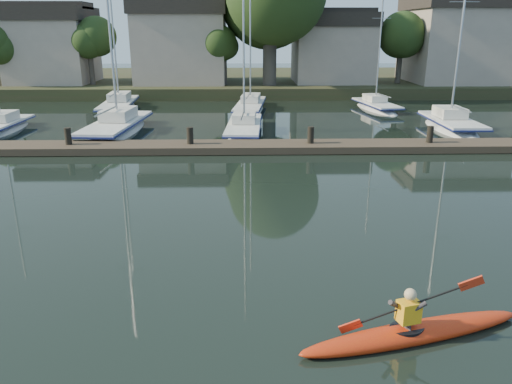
{
  "coord_description": "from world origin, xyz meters",
  "views": [
    {
      "loc": [
        -0.34,
        -10.4,
        5.83
      ],
      "look_at": [
        0.01,
        3.69,
        1.2
      ],
      "focal_mm": 35.0,
      "sensor_mm": 36.0,
      "label": 1
    }
  ],
  "objects_px": {
    "sailboat_1": "(117,136)",
    "sailboat_2": "(244,136)",
    "sailboat_4": "(450,133)",
    "sailboat_0": "(2,135)",
    "kayak": "(412,330)",
    "sailboat_7": "(376,112)",
    "dock": "(251,147)",
    "sailboat_5": "(119,112)",
    "sailboat_6": "(250,112)"
  },
  "relations": [
    {
      "from": "sailboat_1",
      "to": "sailboat_2",
      "type": "height_order",
      "value": "sailboat_1"
    },
    {
      "from": "sailboat_1",
      "to": "sailboat_4",
      "type": "relative_size",
      "value": 1.22
    },
    {
      "from": "sailboat_0",
      "to": "kayak",
      "type": "bearing_deg",
      "value": -49.73
    },
    {
      "from": "sailboat_0",
      "to": "sailboat_7",
      "type": "height_order",
      "value": "sailboat_7"
    },
    {
      "from": "dock",
      "to": "kayak",
      "type": "bearing_deg",
      "value": -79.54
    },
    {
      "from": "sailboat_1",
      "to": "sailboat_2",
      "type": "relative_size",
      "value": 1.12
    },
    {
      "from": "sailboat_7",
      "to": "sailboat_0",
      "type": "bearing_deg",
      "value": -170.52
    },
    {
      "from": "dock",
      "to": "sailboat_1",
      "type": "bearing_deg",
      "value": 148.87
    },
    {
      "from": "sailboat_5",
      "to": "sailboat_6",
      "type": "relative_size",
      "value": 1.04
    },
    {
      "from": "sailboat_5",
      "to": "sailboat_2",
      "type": "bearing_deg",
      "value": -47.31
    },
    {
      "from": "sailboat_1",
      "to": "sailboat_2",
      "type": "distance_m",
      "value": 7.46
    },
    {
      "from": "dock",
      "to": "sailboat_4",
      "type": "relative_size",
      "value": 2.67
    },
    {
      "from": "sailboat_1",
      "to": "sailboat_2",
      "type": "xyz_separation_m",
      "value": [
        7.46,
        -0.17,
        0.04
      ]
    },
    {
      "from": "sailboat_2",
      "to": "sailboat_4",
      "type": "distance_m",
      "value": 12.57
    },
    {
      "from": "sailboat_6",
      "to": "kayak",
      "type": "bearing_deg",
      "value": -78.36
    },
    {
      "from": "sailboat_2",
      "to": "sailboat_5",
      "type": "relative_size",
      "value": 0.92
    },
    {
      "from": "sailboat_1",
      "to": "sailboat_7",
      "type": "bearing_deg",
      "value": 30.43
    },
    {
      "from": "sailboat_2",
      "to": "sailboat_6",
      "type": "xyz_separation_m",
      "value": [
        0.48,
        8.53,
        0.0
      ]
    },
    {
      "from": "sailboat_0",
      "to": "sailboat_2",
      "type": "xyz_separation_m",
      "value": [
        14.46,
        -0.73,
        0.01
      ]
    },
    {
      "from": "sailboat_6",
      "to": "sailboat_5",
      "type": "bearing_deg",
      "value": -176.31
    },
    {
      "from": "sailboat_0",
      "to": "sailboat_5",
      "type": "relative_size",
      "value": 0.72
    },
    {
      "from": "dock",
      "to": "sailboat_4",
      "type": "bearing_deg",
      "value": 23.28
    },
    {
      "from": "dock",
      "to": "sailboat_2",
      "type": "distance_m",
      "value": 4.55
    },
    {
      "from": "dock",
      "to": "sailboat_6",
      "type": "xyz_separation_m",
      "value": [
        0.16,
        13.06,
        -0.37
      ]
    },
    {
      "from": "dock",
      "to": "sailboat_2",
      "type": "bearing_deg",
      "value": 94.04
    },
    {
      "from": "sailboat_2",
      "to": "sailboat_7",
      "type": "distance_m",
      "value": 13.25
    },
    {
      "from": "sailboat_0",
      "to": "sailboat_4",
      "type": "distance_m",
      "value": 27.01
    },
    {
      "from": "sailboat_4",
      "to": "sailboat_5",
      "type": "bearing_deg",
      "value": 160.67
    },
    {
      "from": "sailboat_0",
      "to": "sailboat_7",
      "type": "distance_m",
      "value": 25.73
    },
    {
      "from": "dock",
      "to": "sailboat_7",
      "type": "xyz_separation_m",
      "value": [
        9.7,
        13.19,
        -0.37
      ]
    },
    {
      "from": "dock",
      "to": "sailboat_0",
      "type": "bearing_deg",
      "value": 160.42
    },
    {
      "from": "sailboat_2",
      "to": "sailboat_7",
      "type": "height_order",
      "value": "sailboat_2"
    },
    {
      "from": "dock",
      "to": "sailboat_0",
      "type": "distance_m",
      "value": 15.69
    },
    {
      "from": "sailboat_4",
      "to": "sailboat_6",
      "type": "bearing_deg",
      "value": 148.35
    },
    {
      "from": "sailboat_6",
      "to": "sailboat_7",
      "type": "bearing_deg",
      "value": 6.95
    },
    {
      "from": "sailboat_0",
      "to": "sailboat_6",
      "type": "xyz_separation_m",
      "value": [
        14.94,
        7.8,
        0.01
      ]
    },
    {
      "from": "sailboat_2",
      "to": "sailboat_5",
      "type": "height_order",
      "value": "sailboat_5"
    },
    {
      "from": "sailboat_4",
      "to": "sailboat_6",
      "type": "distance_m",
      "value": 14.37
    },
    {
      "from": "sailboat_4",
      "to": "sailboat_1",
      "type": "bearing_deg",
      "value": -177.2
    },
    {
      "from": "kayak",
      "to": "sailboat_7",
      "type": "height_order",
      "value": "sailboat_7"
    },
    {
      "from": "sailboat_2",
      "to": "sailboat_1",
      "type": "bearing_deg",
      "value": -178.18
    },
    {
      "from": "dock",
      "to": "sailboat_1",
      "type": "xyz_separation_m",
      "value": [
        -7.78,
        4.7,
        -0.42
      ]
    },
    {
      "from": "sailboat_2",
      "to": "sailboat_6",
      "type": "bearing_deg",
      "value": 89.92
    },
    {
      "from": "sailboat_1",
      "to": "sailboat_5",
      "type": "bearing_deg",
      "value": 107.01
    },
    {
      "from": "sailboat_1",
      "to": "sailboat_6",
      "type": "height_order",
      "value": "sailboat_1"
    },
    {
      "from": "dock",
      "to": "sailboat_4",
      "type": "distance_m",
      "value": 13.32
    },
    {
      "from": "sailboat_4",
      "to": "dock",
      "type": "bearing_deg",
      "value": -155.53
    },
    {
      "from": "kayak",
      "to": "sailboat_0",
      "type": "xyz_separation_m",
      "value": [
        -17.73,
        21.26,
        -0.37
      ]
    },
    {
      "from": "sailboat_0",
      "to": "dock",
      "type": "bearing_deg",
      "value": -19.14
    },
    {
      "from": "sailboat_0",
      "to": "sailboat_1",
      "type": "height_order",
      "value": "sailboat_1"
    }
  ]
}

